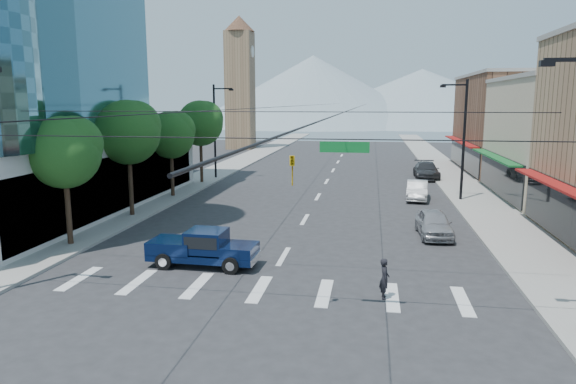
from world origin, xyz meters
name	(u,v)px	position (x,y,z in m)	size (l,w,h in m)	color
ground	(256,304)	(0.00, 0.00, 0.00)	(160.00, 160.00, 0.00)	#28282B
sidewalk_left	(231,165)	(-12.00, 40.00, 0.07)	(4.00, 120.00, 0.15)	gray
sidewalk_right	(444,170)	(12.00, 40.00, 0.07)	(4.00, 120.00, 0.15)	gray
shop_far	(526,125)	(20.00, 40.00, 5.00)	(12.00, 18.00, 10.00)	brown
clock_tower	(240,81)	(-16.50, 62.00, 10.64)	(4.80, 4.80, 20.40)	#8C6B4C
mountain_left	(313,90)	(-15.00, 150.00, 11.00)	(80.00, 80.00, 22.00)	gray
mountain_right	(421,97)	(20.00, 160.00, 9.00)	(90.00, 90.00, 18.00)	gray
tree_near	(67,150)	(-11.07, 6.10, 4.99)	(3.65, 3.64, 6.71)	black
tree_midnear	(130,130)	(-11.07, 13.10, 5.59)	(4.09, 4.09, 7.52)	black
tree_midfar	(173,133)	(-11.07, 20.10, 4.99)	(3.65, 3.64, 6.71)	black
tree_far	(202,122)	(-11.07, 27.10, 5.59)	(4.09, 4.09, 7.52)	black
signal_rig	(254,185)	(0.19, -1.00, 4.64)	(21.80, 0.20, 9.00)	black
lamp_pole_nw	(216,128)	(-10.67, 30.00, 4.94)	(2.00, 0.25, 9.00)	black
lamp_pole_ne	(462,135)	(10.67, 22.00, 4.94)	(2.00, 0.25, 9.00)	black
pickup_truck	(203,247)	(-3.38, 4.00, 0.88)	(5.04, 2.07, 1.69)	#071436
pedestrian	(384,279)	(4.69, 1.34, 0.79)	(0.57, 0.38, 1.57)	black
parked_car_near	(434,223)	(7.60, 11.09, 0.73)	(1.73, 4.30, 1.46)	#9F9EA3
parked_car_mid	(417,190)	(7.60, 22.13, 0.72)	(1.52, 4.35, 1.43)	silver
parked_car_far	(426,170)	(9.40, 33.37, 0.80)	(2.25, 5.53, 1.60)	#2F2E31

